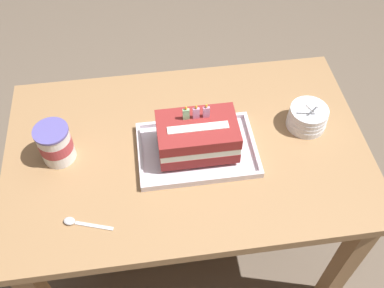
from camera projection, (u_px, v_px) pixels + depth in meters
The scene contains 7 objects.
ground_plane at pixel (188, 244), 1.94m from camera, with size 8.00×8.00×0.00m, color #6B5B4C.
dining_table at pixel (187, 166), 1.47m from camera, with size 1.15×0.73×0.70m.
foil_tray at pixel (197, 151), 1.37m from camera, with size 0.37×0.25×0.02m.
birthday_cake at pixel (197, 136), 1.32m from camera, with size 0.24×0.15×0.16m.
bowl_stack at pixel (307, 117), 1.42m from camera, with size 0.13×0.13×0.12m.
ice_cream_tub at pixel (55, 144), 1.32m from camera, with size 0.10×0.10×0.13m.
serving_spoon_near_tray at pixel (75, 222), 1.22m from camera, with size 0.14×0.06×0.01m.
Camera 1 is at (-0.10, -0.84, 1.80)m, focal length 40.97 mm.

